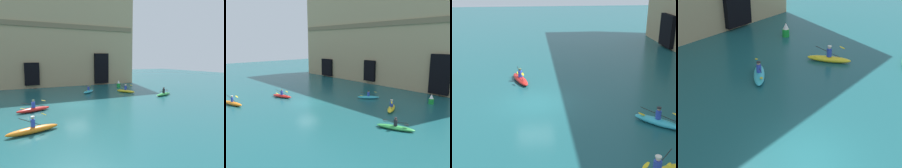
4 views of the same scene
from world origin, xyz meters
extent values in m
plane|color=#195156|center=(0.00, 0.00, 0.00)|extent=(120.00, 120.00, 0.00)
cube|color=tan|center=(-2.64, 19.21, 8.47)|extent=(37.80, 7.46, 16.94)
cube|color=#79674A|center=(-2.64, 15.43, 10.25)|extent=(37.04, 0.24, 0.79)
cube|color=black|center=(-2.69, 15.33, 2.36)|extent=(2.27, 0.70, 3.62)
cube|color=black|center=(9.46, 15.33, 3.00)|extent=(2.70, 0.70, 5.49)
ellipsoid|color=green|center=(12.03, 0.65, 0.17)|extent=(3.30, 1.83, 0.33)
cylinder|color=#232328|center=(12.03, 0.65, 0.60)|extent=(0.32, 0.32, 0.53)
sphere|color=brown|center=(12.03, 0.65, 0.96)|extent=(0.19, 0.19, 0.19)
cylinder|color=#232328|center=(12.03, 0.65, 1.03)|extent=(0.24, 0.24, 0.06)
cylinder|color=black|center=(12.03, 0.65, 0.62)|extent=(1.92, 0.83, 0.21)
ellipsoid|color=black|center=(12.87, 1.00, 0.55)|extent=(0.48, 0.34, 0.09)
ellipsoid|color=black|center=(11.19, 0.30, 0.70)|extent=(0.48, 0.34, 0.09)
ellipsoid|color=red|center=(-4.42, -1.06, 0.20)|extent=(3.20, 1.67, 0.40)
cylinder|color=#2D47B7|center=(-4.42, -1.06, 0.65)|extent=(0.34, 0.34, 0.50)
sphere|color=#9E704C|center=(-4.42, -1.06, 1.00)|extent=(0.19, 0.19, 0.19)
cylinder|color=#4C6B4C|center=(-4.42, -1.06, 1.07)|extent=(0.23, 0.23, 0.06)
cylinder|color=black|center=(-4.42, -1.06, 0.68)|extent=(2.11, 0.53, 0.59)
ellipsoid|color=yellow|center=(-3.49, -0.83, 0.92)|extent=(0.47, 0.28, 0.16)
ellipsoid|color=yellow|center=(-5.36, -1.28, 0.43)|extent=(0.47, 0.28, 0.16)
ellipsoid|color=#33B2C6|center=(3.88, 6.99, 0.19)|extent=(2.50, 2.50, 0.39)
cylinder|color=#2D47B7|center=(3.88, 6.99, 0.64)|extent=(0.32, 0.32, 0.49)
sphere|color=tan|center=(3.88, 6.99, 0.99)|extent=(0.21, 0.21, 0.21)
cylinder|color=#232328|center=(3.88, 6.99, 1.07)|extent=(0.26, 0.26, 0.06)
cylinder|color=black|center=(3.88, 6.99, 0.66)|extent=(1.27, 1.78, 0.50)
ellipsoid|color=yellow|center=(4.43, 7.77, 0.87)|extent=(0.40, 0.46, 0.14)
ellipsoid|color=yellow|center=(3.32, 6.21, 0.45)|extent=(0.40, 0.46, 0.14)
ellipsoid|color=orange|center=(-5.14, -7.12, 0.22)|extent=(3.52, 1.54, 0.43)
cylinder|color=#2D47B7|center=(-5.14, -7.12, 0.68)|extent=(0.28, 0.28, 0.50)
sphere|color=tan|center=(-5.14, -7.12, 1.03)|extent=(0.20, 0.20, 0.20)
cylinder|color=silver|center=(-5.14, -7.12, 1.11)|extent=(0.25, 0.25, 0.06)
cylinder|color=black|center=(-5.14, -7.12, 0.70)|extent=(1.72, 0.72, 0.98)
ellipsoid|color=yellow|center=(-5.89, -7.42, 0.29)|extent=(0.45, 0.32, 0.25)
ellipsoid|color=yellow|center=(-4.40, -6.82, 1.12)|extent=(0.45, 0.32, 0.25)
ellipsoid|color=yellow|center=(8.75, 4.98, 0.20)|extent=(1.94, 3.04, 0.40)
cylinder|color=#2D47B7|center=(8.75, 4.98, 0.68)|extent=(0.36, 0.36, 0.55)
sphere|color=beige|center=(8.75, 4.98, 1.06)|extent=(0.22, 0.22, 0.22)
cylinder|color=silver|center=(8.75, 4.98, 1.16)|extent=(0.28, 0.28, 0.06)
cylinder|color=black|center=(8.75, 4.98, 0.71)|extent=(1.12, 1.64, 0.92)
ellipsoid|color=yellow|center=(9.23, 4.27, 1.10)|extent=(0.38, 0.45, 0.23)
ellipsoid|color=yellow|center=(8.26, 5.69, 0.31)|extent=(0.38, 0.45, 0.23)
cylinder|color=green|center=(10.60, 10.61, 0.33)|extent=(0.60, 0.60, 0.65)
cone|color=white|center=(10.60, 10.61, 0.92)|extent=(0.51, 0.51, 0.53)
camera|label=1|loc=(-6.63, -21.78, 4.88)|focal=35.00mm
camera|label=2|loc=(21.58, -14.87, 7.32)|focal=35.00mm
camera|label=3|loc=(19.30, -0.06, 8.38)|focal=50.00mm
camera|label=4|loc=(-8.23, -5.90, 9.25)|focal=50.00mm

